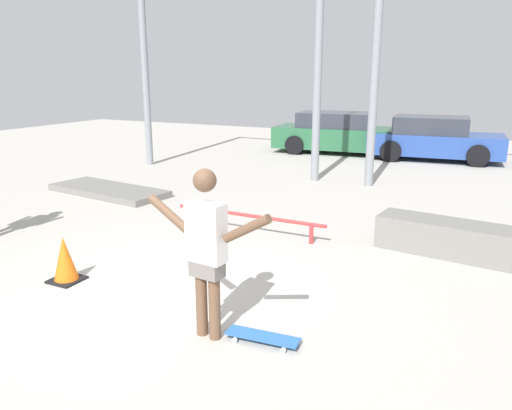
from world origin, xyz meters
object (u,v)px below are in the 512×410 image
object	(u,v)px
grind_box	(473,242)
traffic_cone	(65,260)
parked_car_green	(339,133)
skateboarder	(206,245)
parked_car_blue	(434,139)
grind_rail	(248,218)
manual_pad	(109,191)
skateboard	(262,337)

from	to	relation	value
grind_box	traffic_cone	bearing A→B (deg)	-145.51
parked_car_green	grind_box	bearing A→B (deg)	-67.13
skateboarder	parked_car_green	size ratio (longest dim) A/B	0.39
skateboarder	grind_box	distance (m)	4.38
skateboarder	grind_box	bearing A→B (deg)	63.75
parked_car_green	parked_car_blue	size ratio (longest dim) A/B	1.10
grind_box	grind_rail	distance (m)	3.53
parked_car_green	skateboarder	bearing A→B (deg)	-84.22
grind_rail	parked_car_green	world-z (taller)	parked_car_green
grind_box	manual_pad	distance (m)	7.74
parked_car_blue	grind_box	bearing A→B (deg)	-84.20
skateboarder	parked_car_blue	bearing A→B (deg)	93.39
manual_pad	grind_rail	distance (m)	4.35
skateboarder	grind_rail	world-z (taller)	skateboarder
parked_car_green	skateboard	bearing A→B (deg)	-81.65
manual_pad	parked_car_green	xyz separation A→B (m)	(2.91, 8.12, 0.60)
grind_rail	manual_pad	bearing A→B (deg)	164.37
manual_pad	grind_rail	xyz separation A→B (m)	(4.19, -1.17, 0.21)
skateboarder	grind_box	xyz separation A→B (m)	(2.31, 3.65, -0.75)
manual_pad	parked_car_blue	xyz separation A→B (m)	(5.98, 8.08, 0.58)
skateboarder	grind_box	world-z (taller)	skateboarder
skateboard	grind_rail	xyz separation A→B (m)	(-1.77, 3.12, 0.22)
grind_box	skateboarder	bearing A→B (deg)	-122.32
manual_pad	grind_rail	world-z (taller)	grind_rail
grind_rail	grind_box	bearing A→B (deg)	6.40
skateboarder	parked_car_green	distance (m)	12.80
skateboarder	parked_car_green	bearing A→B (deg)	107.26
skateboarder	manual_pad	world-z (taller)	skateboarder
skateboarder	parked_car_green	world-z (taller)	skateboarder
traffic_cone	manual_pad	bearing A→B (deg)	126.18
skateboard	traffic_cone	size ratio (longest dim) A/B	1.28
grind_rail	parked_car_green	xyz separation A→B (m)	(-1.28, 9.29, 0.39)
manual_pad	parked_car_blue	distance (m)	10.07
skateboard	grind_rail	size ratio (longest dim) A/B	0.28
grind_rail	skateboarder	bearing A→B (deg)	-69.66
skateboard	manual_pad	distance (m)	7.34
grind_box	parked_car_green	size ratio (longest dim) A/B	0.61
skateboarder	traffic_cone	distance (m)	2.57
parked_car_blue	grind_rail	bearing A→B (deg)	-106.16
skateboard	parked_car_blue	bearing A→B (deg)	85.33
grind_rail	parked_car_green	size ratio (longest dim) A/B	0.61
manual_pad	traffic_cone	xyz separation A→B (m)	(2.95, -4.04, 0.23)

